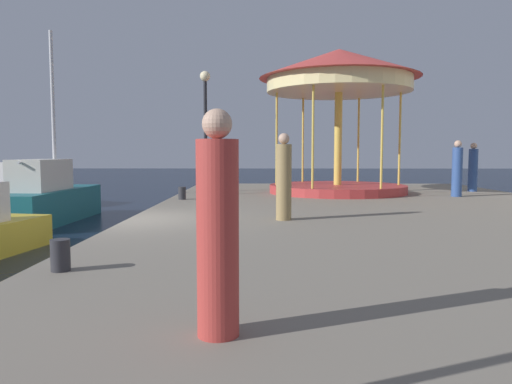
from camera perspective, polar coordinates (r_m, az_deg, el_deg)
ground_plane at (r=11.43m, az=-14.69°, el=-7.05°), size 120.00×120.00×0.00m
quay_dock at (r=11.39m, az=16.71°, el=-5.09°), size 12.28×25.31×0.80m
motorboat_navy at (r=22.71m, az=-26.03°, el=0.13°), size 2.92×4.77×1.89m
sailboat_teal at (r=17.27m, az=-23.24°, el=-0.72°), size 1.78×5.21×6.31m
carousel at (r=18.37m, az=9.64°, el=12.07°), size 5.80×5.80×5.21m
lamp_post_mid_promenade at (r=17.29m, az=-5.93°, el=9.42°), size 0.36×0.36×4.30m
bollard_center at (r=15.65m, az=-8.62°, el=-0.14°), size 0.24×0.24×0.40m
bollard_north at (r=6.64m, az=-21.86°, el=-6.85°), size 0.24×0.24×0.40m
person_near_carousel at (r=3.93m, az=-4.49°, el=-4.54°), size 0.34×0.34×1.83m
person_by_the_water at (r=17.80m, az=22.41°, el=2.36°), size 0.34×0.34×1.89m
person_mid_promenade at (r=20.43m, az=23.99°, el=2.51°), size 0.34×0.34×1.86m
person_far_corner at (r=10.73m, az=3.26°, el=1.48°), size 0.34×0.34×1.91m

